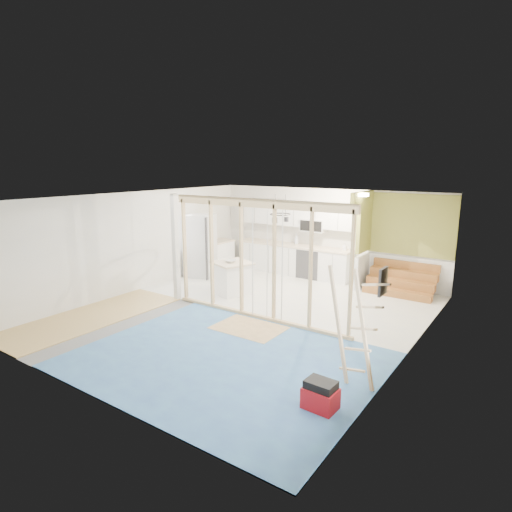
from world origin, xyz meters
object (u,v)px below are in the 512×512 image
Objects in this scene: island at (232,278)px; toolbox at (320,396)px; ladder at (354,328)px; fridge at (200,246)px.

island is 5.51m from toolbox.
ladder reaches higher than toolbox.
fridge is 7.57m from toolbox.
ladder is (4.32, -2.65, 0.50)m from island.
fridge is at bearing 159.27° from ladder.
island is at bearing 143.05° from toolbox.
ladder is (0.09, 0.87, 0.72)m from toolbox.
toolbox is (6.10, -4.43, -0.72)m from fridge.
island is at bearing 157.54° from ladder.
island reaches higher than toolbox.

